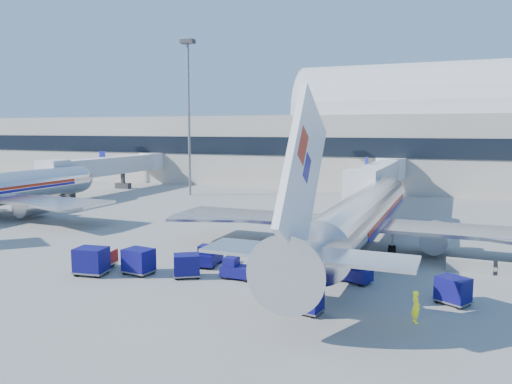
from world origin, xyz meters
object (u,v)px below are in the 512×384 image
at_px(barrier_near, 469,266).
at_px(cart_solo_near, 307,299).
at_px(jetbridge_mid, 114,166).
at_px(cart_train_b, 139,261).
at_px(cart_solo_far, 453,290).
at_px(mast_west, 189,95).
at_px(cart_train_a, 187,265).
at_px(airliner_main, 361,217).
at_px(jetbridge_near, 380,175).
at_px(tug_left, 209,256).
at_px(cart_open_red, 98,262).
at_px(tug_right, 352,271).
at_px(cart_train_c, 91,260).
at_px(ramp_worker, 416,307).
at_px(tug_lead, 237,269).

bearing_deg(barrier_near, cart_solo_near, -125.26).
bearing_deg(jetbridge_mid, cart_solo_near, -42.49).
distance_m(cart_train_b, cart_solo_far, 20.07).
distance_m(mast_west, cart_train_a, 44.05).
height_order(airliner_main, jetbridge_mid, airliner_main).
xyz_separation_m(jetbridge_near, tug_left, (-7.02, -34.16, -3.19)).
height_order(jetbridge_mid, cart_solo_near, jetbridge_mid).
bearing_deg(mast_west, cart_open_red, -69.87).
xyz_separation_m(jetbridge_mid, cart_solo_far, (51.46, -35.99, -3.10)).
distance_m(mast_west, cart_train_b, 43.02).
bearing_deg(cart_open_red, tug_right, 3.90).
relative_size(barrier_near, cart_open_red, 1.16).
height_order(cart_train_c, cart_open_red, cart_train_c).
relative_size(tug_left, ramp_worker, 1.56).
distance_m(barrier_near, tug_lead, 16.10).
bearing_deg(cart_train_b, jetbridge_mid, 136.27).
height_order(jetbridge_near, barrier_near, jetbridge_near).
xyz_separation_m(mast_west, cart_open_red, (13.50, -36.85, -14.33)).
bearing_deg(cart_solo_near, cart_train_c, -175.33).
bearing_deg(ramp_worker, mast_west, 13.35).
bearing_deg(barrier_near, tug_right, -143.80).
bearing_deg(airliner_main, jetbridge_near, 95.22).
xyz_separation_m(airliner_main, ramp_worker, (5.32, -13.33, -2.08)).
height_order(airliner_main, cart_train_a, airliner_main).
bearing_deg(tug_lead, tug_left, 145.84).
xyz_separation_m(barrier_near, tug_left, (-17.42, -5.35, 0.29)).
bearing_deg(cart_open_red, cart_solo_near, -17.73).
bearing_deg(ramp_worker, cart_solo_far, -54.40).
height_order(cart_train_a, cart_open_red, cart_train_a).
distance_m(barrier_near, cart_train_b, 22.78).
xyz_separation_m(jetbridge_near, jetbridge_mid, (-42.00, 0.00, 0.00)).
bearing_deg(ramp_worker, cart_train_c, 59.74).
height_order(airliner_main, cart_train_b, airliner_main).
distance_m(cart_solo_near, ramp_worker, 5.62).
xyz_separation_m(barrier_near, cart_train_c, (-23.80, -10.34, 0.55)).
relative_size(cart_train_b, cart_open_red, 0.83).
xyz_separation_m(cart_train_a, cart_solo_far, (16.57, 1.23, -0.01)).
xyz_separation_m(cart_train_c, cart_open_red, (-0.69, 1.49, -0.54)).
distance_m(tug_lead, tug_left, 3.76).
xyz_separation_m(jetbridge_mid, cart_solo_near, (44.16, -40.46, -3.14)).
bearing_deg(barrier_near, cart_train_b, -156.79).
distance_m(jetbridge_near, cart_train_b, 39.34).
height_order(cart_train_b, cart_solo_far, cart_train_b).
bearing_deg(tug_lead, cart_train_a, -163.68).
xyz_separation_m(tug_right, ramp_worker, (4.43, -5.62, 0.14)).
bearing_deg(cart_solo_far, barrier_near, 111.55).
xyz_separation_m(jetbridge_near, cart_solo_near, (2.16, -40.46, -3.14)).
bearing_deg(airliner_main, cart_train_a, -131.06).
xyz_separation_m(mast_west, cart_solo_near, (29.76, -39.65, -14.00)).
height_order(tug_lead, tug_right, tug_right).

